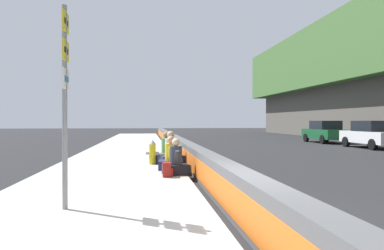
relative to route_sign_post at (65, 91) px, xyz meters
The scene contains 12 objects.
ground_plane 3.88m from the route_sign_post, 106.48° to the right, with size 160.00×160.00×0.00m, color #232326.
sidewalk_strip 2.38m from the route_sign_post, 156.35° to the right, with size 80.00×4.40×0.14m, color #A8A59E.
jersey_barrier 3.65m from the route_sign_post, 106.50° to the right, with size 76.00×0.45×0.85m.
route_sign_post is the anchor object (origin of this frame).
fire_hydrant 7.05m from the route_sign_post, 13.84° to the right, with size 0.26×0.46×0.88m.
seated_person_foreground 4.93m from the route_sign_post, 29.65° to the right, with size 0.70×0.80×1.06m.
seated_person_middle 5.85m from the route_sign_post, 23.18° to the right, with size 0.71×0.81×1.07m.
seated_person_rear 7.10m from the route_sign_post, 19.42° to the right, with size 0.98×1.05×1.20m.
seated_person_far 8.23m from the route_sign_post, 15.91° to the right, with size 0.75×0.87×1.13m.
backpack 4.51m from the route_sign_post, 29.26° to the right, with size 0.32×0.28×0.40m.
parked_car_fourth 21.21m from the route_sign_post, 46.24° to the right, with size 4.51×1.97×1.71m.
parked_car_midline 25.53m from the route_sign_post, 36.50° to the right, with size 4.50×1.95×1.71m.
Camera 1 is at (-5.87, 1.62, 1.70)m, focal length 34.77 mm.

